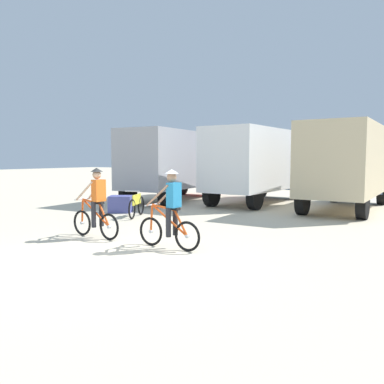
{
  "coord_description": "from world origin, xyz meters",
  "views": [
    {
      "loc": [
        5.53,
        -6.1,
        2.07
      ],
      "look_at": [
        -0.14,
        3.53,
        1.1
      ],
      "focal_mm": 36.75,
      "sensor_mm": 36.0,
      "label": 1
    }
  ],
  "objects_px": {
    "box_truck_grey_hauler": "(173,162)",
    "cyclist_orange_shirt": "(96,206)",
    "box_truck_tan_camper": "(346,163)",
    "supply_crate": "(121,204)",
    "box_truck_avon_van": "(257,162)",
    "bicycle_spare": "(137,206)",
    "cyclist_cowboy_hat": "(170,212)"
  },
  "relations": [
    {
      "from": "cyclist_orange_shirt",
      "to": "cyclist_cowboy_hat",
      "type": "relative_size",
      "value": 1.0
    },
    {
      "from": "box_truck_avon_van",
      "to": "bicycle_spare",
      "type": "bearing_deg",
      "value": -108.32
    },
    {
      "from": "box_truck_tan_camper",
      "to": "supply_crate",
      "type": "relative_size",
      "value": 8.15
    },
    {
      "from": "box_truck_avon_van",
      "to": "supply_crate",
      "type": "relative_size",
      "value": 8.25
    },
    {
      "from": "box_truck_tan_camper",
      "to": "supply_crate",
      "type": "height_order",
      "value": "box_truck_tan_camper"
    },
    {
      "from": "cyclist_orange_shirt",
      "to": "bicycle_spare",
      "type": "bearing_deg",
      "value": 112.4
    },
    {
      "from": "box_truck_tan_camper",
      "to": "cyclist_cowboy_hat",
      "type": "distance_m",
      "value": 9.51
    },
    {
      "from": "bicycle_spare",
      "to": "supply_crate",
      "type": "xyz_separation_m",
      "value": [
        -1.29,
        0.64,
        -0.08
      ]
    },
    {
      "from": "bicycle_spare",
      "to": "box_truck_avon_van",
      "type": "bearing_deg",
      "value": 71.68
    },
    {
      "from": "box_truck_tan_camper",
      "to": "box_truck_avon_van",
      "type": "bearing_deg",
      "value": 173.1
    },
    {
      "from": "box_truck_avon_van",
      "to": "bicycle_spare",
      "type": "height_order",
      "value": "box_truck_avon_van"
    },
    {
      "from": "cyclist_cowboy_hat",
      "to": "bicycle_spare",
      "type": "relative_size",
      "value": 1.11
    },
    {
      "from": "box_truck_tan_camper",
      "to": "bicycle_spare",
      "type": "bearing_deg",
      "value": -136.25
    },
    {
      "from": "box_truck_tan_camper",
      "to": "box_truck_grey_hauler",
      "type": "bearing_deg",
      "value": -176.89
    },
    {
      "from": "box_truck_avon_van",
      "to": "cyclist_orange_shirt",
      "type": "height_order",
      "value": "box_truck_avon_van"
    },
    {
      "from": "box_truck_avon_van",
      "to": "box_truck_tan_camper",
      "type": "height_order",
      "value": "same"
    },
    {
      "from": "box_truck_avon_van",
      "to": "cyclist_orange_shirt",
      "type": "relative_size",
      "value": 3.79
    },
    {
      "from": "cyclist_cowboy_hat",
      "to": "bicycle_spare",
      "type": "xyz_separation_m",
      "value": [
        -3.73,
        3.46,
        -0.45
      ]
    },
    {
      "from": "box_truck_avon_van",
      "to": "cyclist_cowboy_hat",
      "type": "bearing_deg",
      "value": -80.16
    },
    {
      "from": "box_truck_avon_van",
      "to": "box_truck_grey_hauler",
      "type": "bearing_deg",
      "value": -167.26
    },
    {
      "from": "cyclist_orange_shirt",
      "to": "supply_crate",
      "type": "relative_size",
      "value": 2.17
    },
    {
      "from": "box_truck_avon_van",
      "to": "box_truck_tan_camper",
      "type": "bearing_deg",
      "value": -6.9
    },
    {
      "from": "bicycle_spare",
      "to": "box_truck_grey_hauler",
      "type": "bearing_deg",
      "value": 110.29
    },
    {
      "from": "supply_crate",
      "to": "box_truck_grey_hauler",
      "type": "bearing_deg",
      "value": 98.22
    },
    {
      "from": "box_truck_avon_van",
      "to": "supply_crate",
      "type": "xyz_separation_m",
      "value": [
        -3.34,
        -5.56,
        -1.56
      ]
    },
    {
      "from": "box_truck_grey_hauler",
      "to": "box_truck_avon_van",
      "type": "bearing_deg",
      "value": 12.74
    },
    {
      "from": "cyclist_orange_shirt",
      "to": "box_truck_avon_van",
      "type": "bearing_deg",
      "value": 86.15
    },
    {
      "from": "cyclist_cowboy_hat",
      "to": "cyclist_orange_shirt",
      "type": "bearing_deg",
      "value": 178.87
    },
    {
      "from": "box_truck_grey_hauler",
      "to": "supply_crate",
      "type": "distance_m",
      "value": 4.95
    },
    {
      "from": "cyclist_orange_shirt",
      "to": "bicycle_spare",
      "type": "distance_m",
      "value": 3.72
    },
    {
      "from": "box_truck_avon_van",
      "to": "cyclist_cowboy_hat",
      "type": "height_order",
      "value": "box_truck_avon_van"
    },
    {
      "from": "box_truck_grey_hauler",
      "to": "cyclist_orange_shirt",
      "type": "relative_size",
      "value": 3.77
    }
  ]
}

